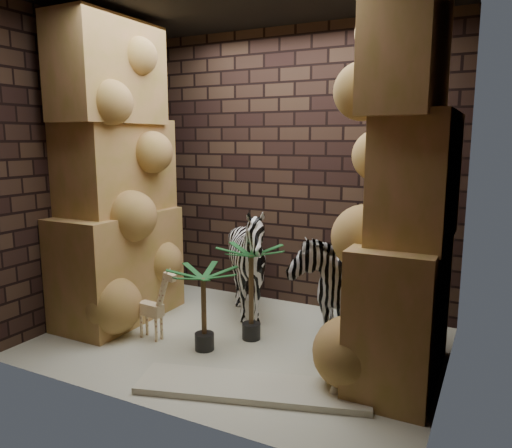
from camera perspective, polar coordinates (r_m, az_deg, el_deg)
The scene contains 13 objects.
floor at distance 4.57m, azimuth -2.01°, elevation -13.67°, with size 3.50×3.50×0.00m, color beige.
wall_back at distance 5.33m, azimuth 4.43°, elevation 6.35°, with size 3.50×3.50×0.00m, color black.
wall_front at distance 3.17m, azimuth -13.17°, elevation 3.71°, with size 3.50×3.50×0.00m, color black.
wall_left at distance 5.28m, azimuth -19.09°, elevation 5.81°, with size 3.00×3.00×0.00m, color black.
wall_right at distance 3.69m, azimuth 22.44°, elevation 4.05°, with size 3.00×3.00×0.00m, color black.
rock_pillar_left at distance 5.03m, azimuth -16.30°, elevation 5.78°, with size 0.68×1.30×3.00m, color tan, non-canonical shape.
rock_pillar_right at distance 3.73m, azimuth 17.37°, elevation 4.41°, with size 0.58×1.25×3.00m, color tan, non-canonical shape.
zebra_right at distance 4.42m, azimuth 8.22°, elevation -5.81°, with size 0.58×1.08×1.28m, color white.
zebra_left at distance 4.94m, azimuth -0.87°, elevation -5.15°, with size 0.97×1.20×1.09m, color white.
giraffe_toy at distance 4.62m, azimuth -12.27°, elevation -8.83°, with size 0.37×0.12×0.72m, color beige, non-canonical shape.
palm_front at distance 4.48m, azimuth -0.57°, elevation -8.04°, with size 0.36×0.36×0.89m, color #164620, non-canonical shape.
palm_back at distance 4.31m, azimuth -6.14°, elevation -9.86°, with size 0.36×0.36×0.75m, color #164620, non-canonical shape.
surfboard at distance 3.77m, azimuth -0.41°, elevation -18.64°, with size 1.71×0.42×0.05m, color beige.
Camera 1 is at (2.03, -3.66, 1.83)m, focal length 34.13 mm.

